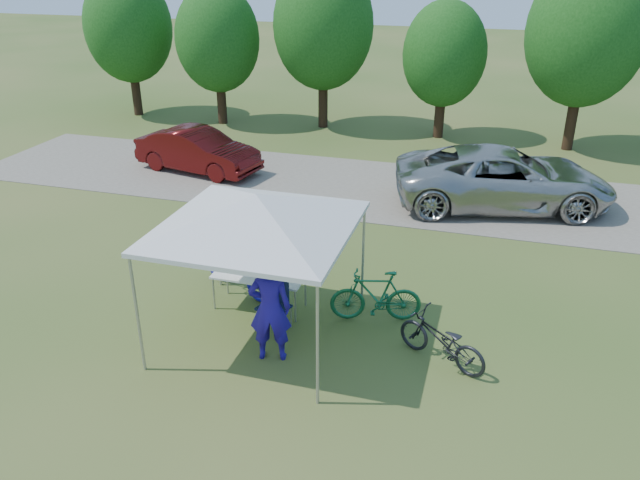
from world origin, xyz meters
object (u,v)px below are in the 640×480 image
at_px(cooler, 242,265).
at_px(folding_table, 259,277).
at_px(bike_blue, 237,267).
at_px(bike_dark, 441,340).
at_px(folding_chair, 276,299).
at_px(cyclist, 270,308).
at_px(minivan, 503,178).
at_px(sedan, 198,151).
at_px(bike_green, 376,296).

bearing_deg(cooler, folding_table, -0.00).
xyz_separation_m(cooler, bike_blue, (-0.35, 0.51, -0.36)).
height_order(bike_blue, bike_dark, bike_blue).
bearing_deg(bike_blue, folding_chair, -103.30).
bearing_deg(cooler, bike_dark, -11.80).
height_order(cyclist, minivan, cyclist).
bearing_deg(sedan, bike_green, -122.84).
bearing_deg(folding_table, sedan, 124.22).
distance_m(cooler, sedan, 8.39).
distance_m(folding_chair, bike_dark, 3.05).
bearing_deg(folding_chair, minivan, 81.80).
bearing_deg(folding_chair, bike_green, 42.62).
bearing_deg(cooler, cyclist, -52.66).
bearing_deg(minivan, cyclist, 143.75).
height_order(cyclist, bike_blue, cyclist).
relative_size(cooler, bike_dark, 0.26).
bearing_deg(folding_chair, cooler, 167.41).
distance_m(folding_chair, sedan, 9.32).
bearing_deg(bike_dark, folding_table, -76.16).
bearing_deg(bike_blue, bike_dark, -79.81).
relative_size(folding_table, sedan, 0.44).
bearing_deg(bike_dark, bike_green, -100.54).
height_order(folding_chair, cooler, cooler).
distance_m(cyclist, bike_dark, 2.90).
xyz_separation_m(folding_chair, bike_dark, (3.03, -0.27, -0.14)).
bearing_deg(minivan, bike_blue, 128.24).
xyz_separation_m(cooler, minivan, (4.66, 6.75, -0.07)).
height_order(folding_chair, bike_green, bike_green).
bearing_deg(bike_blue, cooler, -118.27).
xyz_separation_m(bike_blue, sedan, (-4.13, 6.58, 0.16)).
bearing_deg(bike_green, bike_blue, -110.93).
height_order(folding_chair, bike_dark, folding_chair).
bearing_deg(bike_dark, folding_chair, -68.44).
bearing_deg(sedan, folding_chair, -133.45).
xyz_separation_m(cyclist, minivan, (3.53, 8.22, -0.16)).
height_order(cyclist, sedan, cyclist).
distance_m(bike_dark, minivan, 7.61).
distance_m(bike_green, sedan, 9.87).
relative_size(cyclist, bike_green, 1.14).
xyz_separation_m(cooler, bike_dark, (3.90, -0.82, -0.44)).
distance_m(bike_blue, bike_dark, 4.45).
height_order(bike_dark, minivan, minivan).
bearing_deg(sedan, cyclist, -135.28).
xyz_separation_m(folding_chair, cooler, (-0.87, 0.54, 0.30)).
bearing_deg(cyclist, sedan, -71.43).
distance_m(folding_table, cyclist, 1.70).
bearing_deg(minivan, cooler, 132.39).
bearing_deg(bike_blue, folding_table, -99.17).
bearing_deg(cyclist, bike_blue, -68.09).
relative_size(cyclist, bike_dark, 1.16).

